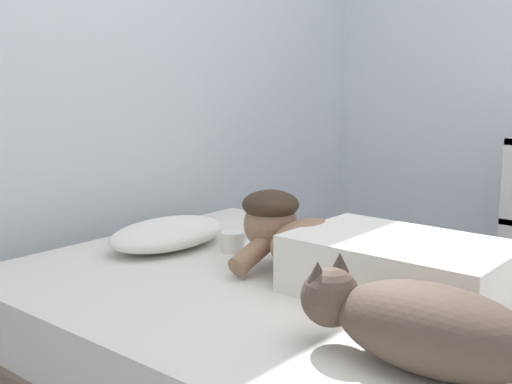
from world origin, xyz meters
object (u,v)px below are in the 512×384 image
object	(u,v)px
bed	(308,340)
coffee_cup	(233,242)
pillow	(168,234)
dog	(418,324)
person_lying	(360,255)
cell_phone	(435,286)

from	to	relation	value
bed	coffee_cup	distance (m)	0.52
pillow	dog	size ratio (longest dim) A/B	0.90
dog	coffee_cup	xyz separation A→B (m)	(0.45, 0.98, -0.07)
person_lying	dog	bearing A→B (deg)	-135.62
coffee_cup	cell_phone	size ratio (longest dim) A/B	0.89
pillow	cell_phone	distance (m)	1.03
coffee_cup	person_lying	bearing A→B (deg)	-95.07
pillow	dog	bearing A→B (deg)	-105.37
pillow	dog	xyz separation A→B (m)	(-0.33, -1.21, 0.05)
dog	cell_phone	size ratio (longest dim) A/B	4.11
dog	coffee_cup	size ratio (longest dim) A/B	4.60
person_lying	cell_phone	distance (m)	0.26
person_lying	dog	size ratio (longest dim) A/B	1.60
bed	person_lying	bearing A→B (deg)	-62.95
bed	cell_phone	world-z (taller)	cell_phone
cell_phone	pillow	bearing A→B (deg)	102.39
cell_phone	coffee_cup	bearing A→B (deg)	97.36
dog	coffee_cup	bearing A→B (deg)	65.13
bed	coffee_cup	xyz separation A→B (m)	(0.13, 0.44, 0.23)
person_lying	bed	bearing A→B (deg)	117.05
person_lying	coffee_cup	world-z (taller)	person_lying
person_lying	coffee_cup	size ratio (longest dim) A/B	7.36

